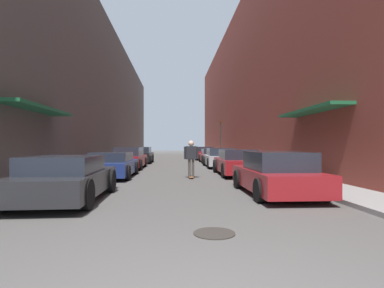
% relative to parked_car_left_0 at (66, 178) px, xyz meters
% --- Properties ---
extents(ground, '(120.95, 120.95, 0.00)m').
position_rel_parked_car_left_0_xyz_m(ground, '(3.09, 16.04, -0.60)').
color(ground, '#4C4947').
extents(curb_strip_left, '(1.80, 54.98, 0.12)m').
position_rel_parked_car_left_0_xyz_m(curb_strip_left, '(-1.84, 21.54, -0.54)').
color(curb_strip_left, gray).
rests_on(curb_strip_left, ground).
extents(curb_strip_right, '(1.80, 54.98, 0.12)m').
position_rel_parked_car_left_0_xyz_m(curb_strip_right, '(8.02, 21.54, -0.54)').
color(curb_strip_right, gray).
rests_on(curb_strip_right, ground).
extents(building_row_left, '(4.90, 54.98, 12.57)m').
position_rel_parked_car_left_0_xyz_m(building_row_left, '(-4.74, 21.53, 5.69)').
color(building_row_left, '#564C47').
rests_on(building_row_left, ground).
extents(building_row_right, '(4.90, 54.98, 14.63)m').
position_rel_parked_car_left_0_xyz_m(building_row_right, '(10.92, 21.53, 6.71)').
color(building_row_right, brown).
rests_on(building_row_right, ground).
extents(parked_car_left_0, '(2.01, 4.35, 1.20)m').
position_rel_parked_car_left_0_xyz_m(parked_car_left_0, '(0.00, 0.00, 0.00)').
color(parked_car_left_0, '#232326').
rests_on(parked_car_left_0, ground).
extents(parked_car_left_1, '(1.96, 4.41, 1.17)m').
position_rel_parked_car_left_0_xyz_m(parked_car_left_1, '(0.07, 5.83, -0.02)').
color(parked_car_left_1, navy).
rests_on(parked_car_left_1, ground).
extents(parked_car_left_2, '(1.88, 4.78, 1.36)m').
position_rel_parked_car_left_0_xyz_m(parked_car_left_2, '(0.08, 11.09, 0.05)').
color(parked_car_left_2, maroon).
rests_on(parked_car_left_2, ground).
extents(parked_car_left_3, '(1.98, 4.43, 1.36)m').
position_rel_parked_car_left_0_xyz_m(parked_car_left_3, '(0.13, 17.21, 0.06)').
color(parked_car_left_3, black).
rests_on(parked_car_left_3, ground).
extents(parked_car_right_0, '(1.94, 4.19, 1.29)m').
position_rel_parked_car_left_0_xyz_m(parked_car_right_0, '(5.97, 0.61, 0.02)').
color(parked_car_right_0, maroon).
rests_on(parked_car_right_0, ground).
extents(parked_car_right_1, '(1.89, 4.57, 1.28)m').
position_rel_parked_car_left_0_xyz_m(parked_car_right_1, '(6.02, 6.53, 0.03)').
color(parked_car_right_1, maroon).
rests_on(parked_car_right_1, ground).
extents(parked_car_right_2, '(2.02, 4.66, 1.30)m').
position_rel_parked_car_left_0_xyz_m(parked_car_right_2, '(6.05, 11.98, 0.03)').
color(parked_car_right_2, '#B7B7BC').
rests_on(parked_car_right_2, ground).
extents(parked_car_right_3, '(1.90, 4.40, 1.20)m').
position_rel_parked_car_left_0_xyz_m(parked_car_right_3, '(6.12, 17.21, -0.01)').
color(parked_car_right_3, maroon).
rests_on(parked_car_right_3, ground).
extents(parked_car_right_4, '(2.06, 4.01, 1.34)m').
position_rel_parked_car_left_0_xyz_m(parked_car_right_4, '(6.05, 22.44, 0.06)').
color(parked_car_right_4, maroon).
rests_on(parked_car_right_4, ground).
extents(skateboarder, '(0.65, 0.78, 1.70)m').
position_rel_parked_car_left_0_xyz_m(skateboarder, '(3.68, 5.23, 0.45)').
color(skateboarder, brown).
rests_on(skateboarder, ground).
extents(manhole_cover, '(0.70, 0.70, 0.02)m').
position_rel_parked_car_left_0_xyz_m(manhole_cover, '(3.56, -3.25, -0.59)').
color(manhole_cover, '#332D28').
rests_on(manhole_cover, ground).
extents(traffic_light, '(0.16, 0.22, 3.90)m').
position_rel_parked_car_left_0_xyz_m(traffic_light, '(7.60, 21.39, 1.90)').
color(traffic_light, '#2D2D2D').
rests_on(traffic_light, curb_strip_right).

